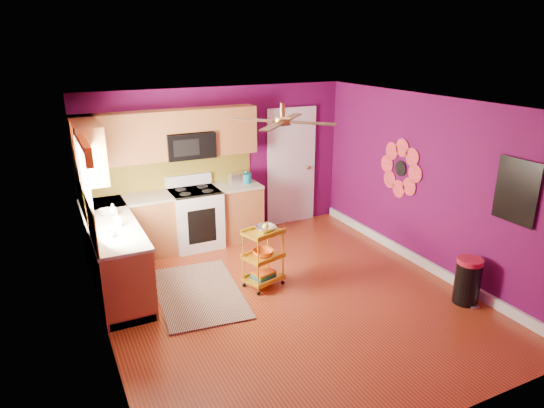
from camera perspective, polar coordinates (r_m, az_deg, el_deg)
ground at (r=6.47m, az=1.93°, el=-10.95°), size 5.00×5.00×0.00m
room_envelope at (r=5.85m, az=2.33°, el=3.13°), size 4.54×5.04×2.52m
lower_cabinets at (r=7.43m, az=-14.00°, el=-3.71°), size 2.81×2.31×0.94m
electric_range at (r=7.91m, az=-8.98°, el=-1.58°), size 0.76×0.66×1.13m
upper_cabinetry at (r=7.40m, az=-14.65°, el=7.21°), size 2.80×2.30×1.26m
left_window at (r=6.19m, az=-21.25°, el=3.74°), size 0.08×1.35×1.08m
panel_door at (r=8.71m, az=2.27°, el=4.28°), size 0.95×0.11×2.15m
right_wall_art at (r=6.95m, az=19.92°, el=2.93°), size 0.04×2.74×1.04m
ceiling_fan at (r=5.87m, az=1.25°, el=9.78°), size 1.01×1.01×0.26m
shag_rug at (r=6.63m, az=-8.58°, el=-10.28°), size 1.23×1.82×0.02m
rolling_cart at (r=6.56m, az=-0.99°, el=-5.99°), size 0.58×0.48×0.90m
trash_can at (r=6.70m, az=22.02°, el=-8.39°), size 0.36×0.37×0.61m
teal_kettle at (r=8.07m, az=-3.07°, el=3.07°), size 0.18×0.18×0.21m
toaster at (r=8.03m, az=-4.22°, el=3.01°), size 0.22×0.15×0.18m
soap_bottle_a at (r=6.49m, az=-17.71°, el=-1.71°), size 0.08×0.09×0.19m
soap_bottle_b at (r=6.92m, az=-18.21°, el=-0.58°), size 0.13×0.13×0.17m
counter_dish at (r=6.98m, az=-18.68°, el=-0.92°), size 0.26×0.26×0.06m
counter_cup at (r=6.18m, az=-18.33°, el=-3.31°), size 0.11×0.11×0.09m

